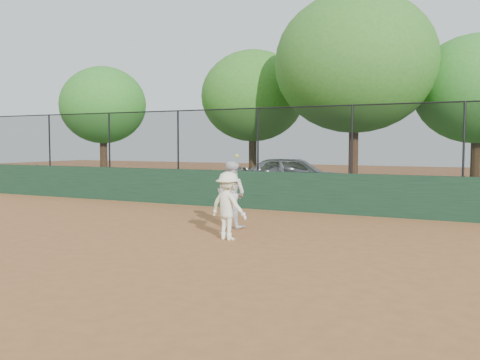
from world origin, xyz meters
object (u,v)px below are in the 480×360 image
at_px(tree_0, 103,105).
at_px(tree_3, 477,89).
at_px(parked_car, 294,176).
at_px(tree_1, 253,96).
at_px(tree_2, 355,63).
at_px(player_main, 228,206).
at_px(player_second, 231,194).

height_order(tree_0, tree_3, tree_3).
distance_m(parked_car, tree_1, 4.93).
distance_m(tree_1, tree_3, 9.25).
height_order(tree_1, tree_2, tree_2).
relative_size(player_main, tree_3, 0.30).
height_order(player_main, tree_3, tree_3).
relative_size(tree_0, tree_1, 0.93).
xyz_separation_m(parked_car, player_second, (1.46, -8.08, 0.03)).
height_order(player_main, tree_2, tree_2).
distance_m(tree_1, tree_2, 5.46).
bearing_deg(tree_0, parked_car, -3.18).
distance_m(player_main, tree_0, 16.29).
height_order(tree_2, tree_3, tree_2).
xyz_separation_m(player_second, tree_1, (-4.31, 10.23, 3.37)).
relative_size(parked_car, tree_2, 0.60).
bearing_deg(player_main, tree_0, 140.67).
distance_m(player_main, tree_3, 13.06).
relative_size(parked_car, player_second, 2.83).
bearing_deg(player_second, tree_0, -32.01).
height_order(parked_car, tree_0, tree_0).
relative_size(player_main, tree_2, 0.24).
distance_m(player_second, tree_1, 11.60).
height_order(parked_car, tree_3, tree_3).
bearing_deg(parked_car, player_main, 177.27).
distance_m(player_second, player_main, 1.65).
bearing_deg(tree_2, tree_1, 160.95).
xyz_separation_m(tree_0, tree_1, (7.32, 1.58, 0.28)).
xyz_separation_m(player_second, player_main, (0.72, -1.48, -0.09)).
xyz_separation_m(parked_car, tree_1, (-2.85, 2.15, 3.40)).
xyz_separation_m(tree_1, tree_3, (9.25, 0.19, -0.08)).
bearing_deg(parked_car, tree_0, 71.25).
relative_size(parked_car, player_main, 2.49).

